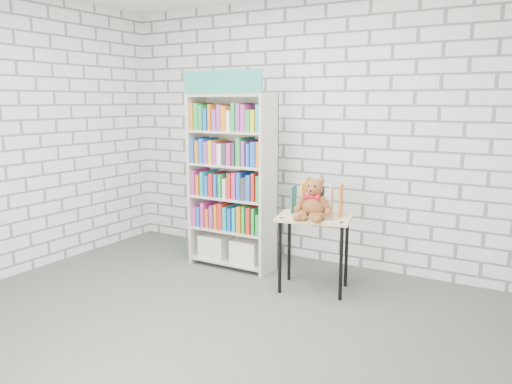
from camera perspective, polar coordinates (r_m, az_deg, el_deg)
The scene contains 6 objects.
ground at distance 4.10m, azimuth -7.24°, elevation -14.73°, with size 4.50×4.50×0.00m, color #434D41.
room_shell at distance 3.72m, azimuth -7.88°, elevation 11.03°, with size 4.52×4.02×2.81m.
bookshelf at distance 5.18m, azimuth -2.74°, elevation 1.36°, with size 0.90×0.35×2.03m.
display_table at distance 4.59m, azimuth 6.68°, elevation -3.93°, with size 0.74×0.58×0.70m.
table_books at distance 4.64m, azimuth 7.00°, elevation -0.82°, with size 0.49×0.30×0.27m.
teddy_bear at distance 4.44m, azimuth 6.56°, elevation -1.16°, with size 0.35×0.32×0.37m.
Camera 1 is at (2.29, -2.93, 1.74)m, focal length 35.00 mm.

